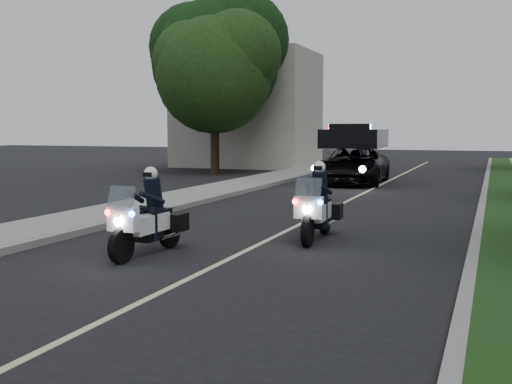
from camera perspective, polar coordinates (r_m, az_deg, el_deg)
ground at (r=10.90m, az=-3.13°, el=-6.52°), size 120.00×120.00×0.00m
curb_right at (r=19.83m, az=20.21°, el=-1.04°), size 0.20×60.00×0.15m
grass_verge at (r=19.83m, az=22.23°, el=-1.10°), size 1.20×60.00×0.16m
curb_left at (r=21.57m, az=-2.12°, el=-0.15°), size 0.20×60.00×0.15m
sidewalk_left at (r=22.02m, az=-4.75°, el=-0.03°), size 2.00×60.00×0.16m
building_far at (r=38.50m, az=-0.77°, el=7.61°), size 8.00×6.00×7.00m
lane_marking at (r=20.31m, az=8.56°, el=-0.78°), size 0.12×50.00×0.01m
police_moto_left at (r=11.71m, az=-9.95°, el=-5.73°), size 0.76×1.96×1.64m
police_moto_right at (r=13.10m, az=5.67°, el=-4.43°), size 0.77×1.99×1.67m
police_suv at (r=26.74m, az=8.96°, el=0.79°), size 2.88×5.73×2.72m
bicycle at (r=32.22m, az=9.59°, el=1.64°), size 0.63×1.60×0.82m
cyclist at (r=32.22m, az=9.59°, el=1.64°), size 0.66×0.44×1.84m
tree_left_near at (r=31.20m, az=-3.88°, el=1.57°), size 7.57×7.57×9.68m
tree_left_far at (r=33.23m, az=-3.72°, el=1.84°), size 6.99×6.99×11.23m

